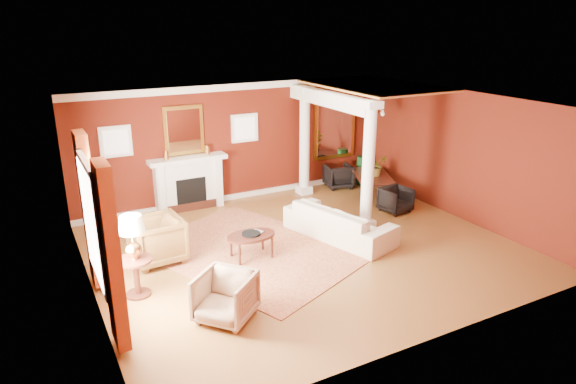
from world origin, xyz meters
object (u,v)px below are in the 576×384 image
sofa (339,216)px  armchair_stripe (225,295)px  coffee_table (251,237)px  dining_table (373,179)px  side_table (133,243)px  armchair_leopard (156,238)px

sofa → armchair_stripe: 3.69m
sofa → coffee_table: size_ratio=2.51×
sofa → dining_table: bearing=-67.4°
sofa → armchair_stripe: sofa is taller
coffee_table → side_table: (-2.25, -0.39, 0.51)m
coffee_table → dining_table: dining_table is taller
coffee_table → armchair_leopard: bearing=156.8°
sofa → side_table: 4.31m
sofa → side_table: (-4.27, -0.41, 0.48)m
armchair_stripe → coffee_table: size_ratio=0.86×
armchair_leopard → dining_table: 6.03m
armchair_leopard → side_table: side_table is taller
sofa → side_table: bearing=78.9°
sofa → armchair_leopard: (-3.66, 0.69, 0.01)m
coffee_table → sofa: bearing=0.5°
coffee_table → side_table: size_ratio=0.67×
armchair_leopard → coffee_table: bearing=63.3°
armchair_leopard → sofa: bearing=75.9°
sofa → coffee_table: sofa is taller
dining_table → sofa: bearing=153.3°
sofa → armchair_leopard: armchair_leopard is taller
side_table → coffee_table: bearing=9.8°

